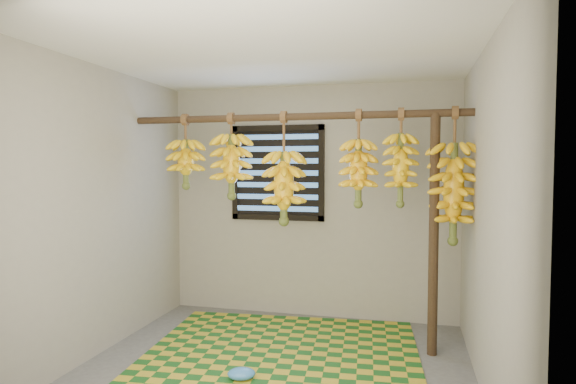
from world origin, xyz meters
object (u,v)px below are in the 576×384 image
(woven_mat, at_px, (284,350))
(banana_bunch_a, at_px, (186,164))
(banana_bunch_d, at_px, (358,173))
(banana_bunch_b, at_px, (231,166))
(plastic_bag, at_px, (241,374))
(banana_bunch_e, at_px, (454,193))
(support_post, at_px, (434,235))
(banana_bunch_f, at_px, (401,170))
(banana_bunch_c, at_px, (284,188))

(woven_mat, height_order, banana_bunch_a, banana_bunch_a)
(woven_mat, bearing_deg, banana_bunch_d, 19.59)
(banana_bunch_a, distance_m, banana_bunch_b, 0.45)
(woven_mat, xyz_separation_m, banana_bunch_a, (-0.99, 0.21, 1.59))
(woven_mat, height_order, banana_bunch_d, banana_bunch_d)
(banana_bunch_a, bearing_deg, plastic_bag, -45.35)
(banana_bunch_b, height_order, banana_bunch_e, same)
(support_post, relative_size, banana_bunch_e, 1.80)
(plastic_bag, bearing_deg, woven_mat, 76.78)
(banana_bunch_a, xyz_separation_m, banana_bunch_f, (1.95, -0.00, -0.05))
(woven_mat, distance_m, banana_bunch_b, 1.67)
(plastic_bag, relative_size, banana_bunch_d, 0.25)
(woven_mat, bearing_deg, banana_bunch_c, 103.69)
(banana_bunch_e, bearing_deg, support_post, 180.00)
(support_post, bearing_deg, banana_bunch_b, 180.00)
(banana_bunch_b, xyz_separation_m, banana_bunch_c, (0.49, -0.00, -0.19))
(banana_bunch_c, xyz_separation_m, banana_bunch_e, (1.43, 0.00, -0.03))
(woven_mat, bearing_deg, banana_bunch_f, 12.70)
(banana_bunch_c, bearing_deg, woven_mat, -76.31)
(banana_bunch_c, xyz_separation_m, banana_bunch_f, (1.00, 0.00, 0.16))
(support_post, height_order, plastic_bag, support_post)
(banana_bunch_c, bearing_deg, banana_bunch_a, 180.00)
(banana_bunch_a, xyz_separation_m, banana_bunch_b, (0.45, 0.00, -0.02))
(support_post, relative_size, plastic_bag, 9.69)
(woven_mat, relative_size, banana_bunch_a, 3.29)
(banana_bunch_b, relative_size, banana_bunch_e, 0.69)
(banana_bunch_c, distance_m, banana_bunch_f, 1.02)
(banana_bunch_b, bearing_deg, woven_mat, -21.53)
(banana_bunch_f, bearing_deg, banana_bunch_a, 180.00)
(plastic_bag, distance_m, banana_bunch_e, 2.18)
(support_post, height_order, banana_bunch_c, banana_bunch_c)
(support_post, bearing_deg, woven_mat, -170.06)
(banana_bunch_e, bearing_deg, banana_bunch_d, 180.00)
(banana_bunch_d, bearing_deg, banana_bunch_b, 180.00)
(banana_bunch_a, height_order, banana_bunch_d, same)
(plastic_bag, xyz_separation_m, banana_bunch_a, (-0.84, 0.85, 1.54))
(banana_bunch_d, bearing_deg, plastic_bag, -131.38)
(woven_mat, xyz_separation_m, banana_bunch_e, (1.37, 0.21, 1.34))
(support_post, relative_size, banana_bunch_a, 2.92)
(plastic_bag, relative_size, banana_bunch_e, 0.19)
(banana_bunch_c, relative_size, banana_bunch_d, 1.20)
(banana_bunch_f, bearing_deg, banana_bunch_e, 0.00)
(woven_mat, relative_size, banana_bunch_e, 2.03)
(plastic_bag, xyz_separation_m, banana_bunch_b, (-0.39, 0.85, 1.52))
(plastic_bag, relative_size, banana_bunch_a, 0.30)
(woven_mat, height_order, banana_bunch_f, banana_bunch_f)
(plastic_bag, height_order, banana_bunch_a, banana_bunch_a)
(plastic_bag, relative_size, banana_bunch_b, 0.27)
(banana_bunch_d, bearing_deg, banana_bunch_f, 0.00)
(woven_mat, distance_m, banana_bunch_d, 1.64)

